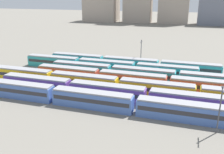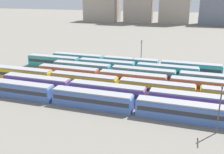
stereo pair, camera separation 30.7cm
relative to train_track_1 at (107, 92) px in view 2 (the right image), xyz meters
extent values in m
plane|color=slate|center=(-16.20, 10.40, -1.90)|extent=(600.00, 600.00, 0.00)
cube|color=#4C70BC|center=(-20.56, -5.20, -0.20)|extent=(18.00, 3.00, 3.40)
cube|color=#2D2D33|center=(-20.56, -5.20, 0.20)|extent=(17.20, 3.06, 0.90)
cube|color=#939399|center=(-20.56, -5.20, 1.67)|extent=(17.60, 2.70, 0.35)
cube|color=#4C70BC|center=(-1.66, -5.20, -0.20)|extent=(18.00, 3.00, 3.40)
cube|color=#2D2D33|center=(-1.66, -5.20, 0.20)|extent=(17.20, 3.06, 0.90)
cube|color=#939399|center=(-1.66, -5.20, 1.67)|extent=(17.60, 2.70, 0.35)
cube|color=#4C70BC|center=(17.24, -5.20, -0.20)|extent=(18.00, 3.00, 3.40)
cube|color=#2D2D33|center=(17.24, -5.20, 0.20)|extent=(17.20, 3.06, 0.90)
cube|color=#939399|center=(17.24, -5.20, 1.67)|extent=(17.60, 2.70, 0.35)
cube|color=#6B429E|center=(-18.90, 0.00, -0.20)|extent=(18.00, 3.00, 3.40)
cube|color=#2D2D33|center=(-18.90, 0.00, 0.20)|extent=(17.20, 3.06, 0.90)
cube|color=#939399|center=(-18.90, 0.00, 1.67)|extent=(17.60, 2.70, 0.35)
cube|color=#6B429E|center=(0.00, 0.00, -0.20)|extent=(18.00, 3.00, 3.40)
cube|color=#2D2D33|center=(0.00, 0.00, 0.20)|extent=(17.20, 3.06, 0.90)
cube|color=#939399|center=(0.00, 0.00, 1.67)|extent=(17.60, 2.70, 0.35)
cube|color=#6B429E|center=(18.90, 0.00, -0.20)|extent=(18.00, 3.00, 3.40)
cube|color=#2D2D33|center=(18.90, 0.00, 0.20)|extent=(17.20, 3.06, 0.90)
cube|color=#939399|center=(18.90, 0.00, 1.67)|extent=(17.60, 2.70, 0.35)
cube|color=yellow|center=(-27.11, 5.20, -0.20)|extent=(18.00, 3.00, 3.40)
cube|color=#2D2D33|center=(-27.11, 5.20, 0.20)|extent=(17.20, 3.06, 0.90)
cube|color=#939399|center=(-27.11, 5.20, 1.67)|extent=(17.60, 2.70, 0.35)
cube|color=yellow|center=(-8.21, 5.20, -0.20)|extent=(18.00, 3.00, 3.40)
cube|color=#2D2D33|center=(-8.21, 5.20, 0.20)|extent=(17.20, 3.06, 0.90)
cube|color=#939399|center=(-8.21, 5.20, 1.67)|extent=(17.60, 2.70, 0.35)
cube|color=yellow|center=(10.69, 5.20, -0.20)|extent=(18.00, 3.00, 3.40)
cube|color=#2D2D33|center=(10.69, 5.20, 0.20)|extent=(17.20, 3.06, 0.90)
cube|color=#939399|center=(10.69, 5.20, 1.67)|extent=(17.60, 2.70, 0.35)
cube|color=#BC4C38|center=(-15.37, 10.40, -0.20)|extent=(18.00, 3.00, 3.40)
cube|color=#2D2D33|center=(-15.37, 10.40, 0.20)|extent=(17.20, 3.06, 0.90)
cube|color=#939399|center=(-15.37, 10.40, 1.67)|extent=(17.60, 2.70, 0.35)
cube|color=#BC4C38|center=(3.53, 10.40, -0.20)|extent=(18.00, 3.00, 3.40)
cube|color=#2D2D33|center=(3.53, 10.40, 0.20)|extent=(17.20, 3.06, 0.90)
cube|color=#939399|center=(3.53, 10.40, 1.67)|extent=(17.60, 2.70, 0.35)
cube|color=#BC4C38|center=(22.43, 10.40, -0.20)|extent=(18.00, 3.00, 3.40)
cube|color=#2D2D33|center=(22.43, 10.40, 0.20)|extent=(17.20, 3.06, 0.90)
cube|color=#939399|center=(22.43, 10.40, 1.67)|extent=(17.60, 2.70, 0.35)
cube|color=teal|center=(-13.51, 15.60, -0.20)|extent=(18.00, 3.00, 3.40)
cube|color=#2D2D33|center=(-13.51, 15.60, 0.20)|extent=(17.20, 3.06, 0.90)
cube|color=#939399|center=(-13.51, 15.60, 1.67)|extent=(17.60, 2.70, 0.35)
cube|color=teal|center=(5.39, 15.60, -0.20)|extent=(18.00, 3.00, 3.40)
cube|color=#2D2D33|center=(5.39, 15.60, 0.20)|extent=(17.20, 3.06, 0.90)
cube|color=#939399|center=(5.39, 15.60, 1.67)|extent=(17.60, 2.70, 0.35)
cube|color=teal|center=(24.29, 15.60, -0.20)|extent=(18.00, 3.00, 3.40)
cube|color=#2D2D33|center=(24.29, 15.60, 0.20)|extent=(17.20, 3.06, 0.90)
cube|color=#939399|center=(24.29, 15.60, 1.67)|extent=(17.60, 2.70, 0.35)
cube|color=teal|center=(-26.29, 20.80, -0.20)|extent=(18.00, 3.00, 3.40)
cube|color=#2D2D33|center=(-26.29, 20.80, 0.20)|extent=(17.20, 3.06, 0.90)
cube|color=#939399|center=(-26.29, 20.80, 1.67)|extent=(17.60, 2.70, 0.35)
cube|color=teal|center=(-7.39, 20.80, -0.20)|extent=(18.00, 3.00, 3.40)
cube|color=#2D2D33|center=(-7.39, 20.80, 0.20)|extent=(17.20, 3.06, 0.90)
cube|color=#939399|center=(-7.39, 20.80, 1.67)|extent=(17.60, 2.70, 0.35)
cube|color=teal|center=(11.51, 20.80, -0.20)|extent=(18.00, 3.00, 3.40)
cube|color=#2D2D33|center=(11.51, 20.80, 0.20)|extent=(17.20, 3.06, 0.90)
cube|color=#939399|center=(11.51, 20.80, 1.67)|extent=(17.60, 2.70, 0.35)
cube|color=teal|center=(-19.73, 26.00, -0.20)|extent=(18.00, 3.00, 3.40)
cube|color=#2D2D33|center=(-19.73, 26.00, 0.20)|extent=(17.20, 3.06, 0.90)
cube|color=#939399|center=(-19.73, 26.00, 1.67)|extent=(17.60, 2.70, 0.35)
cube|color=teal|center=(-0.83, 26.00, -0.20)|extent=(18.00, 3.00, 3.40)
cube|color=#2D2D33|center=(-0.83, 26.00, 0.20)|extent=(17.20, 3.06, 0.90)
cube|color=#939399|center=(-0.83, 26.00, 1.67)|extent=(17.60, 2.70, 0.35)
cube|color=teal|center=(18.07, 26.00, -0.20)|extent=(18.00, 3.00, 3.40)
cube|color=#2D2D33|center=(18.07, 26.00, 0.20)|extent=(17.20, 3.06, 0.90)
cube|color=#939399|center=(18.07, 26.00, 1.67)|extent=(17.60, 2.70, 0.35)
cylinder|color=#4C4C51|center=(23.41, -8.45, 2.56)|extent=(0.24, 0.24, 8.94)
cube|color=#47474C|center=(23.41, -8.45, 6.43)|extent=(0.16, 3.20, 0.16)
cylinder|color=#4C4C51|center=(2.00, 29.03, 2.77)|extent=(0.24, 0.24, 9.34)
cube|color=#47474C|center=(2.00, 29.03, 6.84)|extent=(0.16, 3.20, 0.16)
cube|color=#A89989|center=(-61.74, 166.38, 9.54)|extent=(28.93, 19.31, 22.88)
cube|color=slate|center=(35.12, 166.38, 10.05)|extent=(30.00, 17.12, 23.91)
camera|label=1|loc=(17.70, -52.03, 21.75)|focal=40.62mm
camera|label=2|loc=(17.99, -51.94, 21.75)|focal=40.62mm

